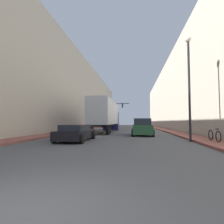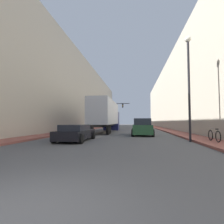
{
  "view_description": "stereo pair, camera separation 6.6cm",
  "coord_description": "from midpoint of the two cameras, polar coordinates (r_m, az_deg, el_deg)",
  "views": [
    {
      "loc": [
        1.85,
        -2.37,
        1.42
      ],
      "look_at": [
        -0.67,
        16.54,
        2.49
      ],
      "focal_mm": 28.0,
      "sensor_mm": 36.0,
      "label": 1
    },
    {
      "loc": [
        1.91,
        -2.36,
        1.42
      ],
      "look_at": [
        -0.67,
        16.54,
        2.49
      ],
      "focal_mm": 28.0,
      "sensor_mm": 36.0,
      "label": 2
    }
  ],
  "objects": [
    {
      "name": "traffic_signal_gantry",
      "position": [
        40.54,
        -0.73,
        0.81
      ],
      "size": [
        6.33,
        0.35,
        5.92
      ],
      "color": "black",
      "rests_on": "ground"
    },
    {
      "name": "street_lamp",
      "position": [
        13.99,
        23.7,
        11.16
      ],
      "size": [
        0.44,
        0.44,
        7.64
      ],
      "color": "black",
      "rests_on": "ground"
    },
    {
      "name": "suv_car",
      "position": [
        18.63,
        9.69,
        -4.98
      ],
      "size": [
        2.15,
        4.59,
        1.76
      ],
      "color": "#234C2D",
      "rests_on": "ground"
    },
    {
      "name": "building_left",
      "position": [
        35.25,
        -13.9,
        6.02
      ],
      "size": [
        6.0,
        80.0,
        14.01
      ],
      "color": "#BCB29E",
      "rests_on": "ground"
    },
    {
      "name": "semi_truck",
      "position": [
        24.71,
        -2.01,
        -0.98
      ],
      "size": [
        2.47,
        12.96,
        4.18
      ],
      "color": "#B2B7C1",
      "rests_on": "ground"
    },
    {
      "name": "sidewalk_left",
      "position": [
        33.56,
        -7.62,
        -5.46
      ],
      "size": [
        2.06,
        80.0,
        0.15
      ],
      "color": "brown",
      "rests_on": "ground"
    },
    {
      "name": "parked_bicycle",
      "position": [
        13.18,
        30.31,
        -6.64
      ],
      "size": [
        0.44,
        1.82,
        0.86
      ],
      "color": "black",
      "rests_on": "sidewalk_right"
    },
    {
      "name": "sedan_car",
      "position": [
        13.39,
        -11.79,
        -6.67
      ],
      "size": [
        2.08,
        4.57,
        1.21
      ],
      "color": "black",
      "rests_on": "ground"
    },
    {
      "name": "building_right",
      "position": [
        34.0,
        23.03,
        5.72
      ],
      "size": [
        6.0,
        80.0,
        13.08
      ],
      "color": "#BCB29E",
      "rests_on": "ground"
    },
    {
      "name": "ground_plane",
      "position": [
        3.34,
        -31.69,
        -27.93
      ],
      "size": [
        200.0,
        200.0,
        0.0
      ],
      "primitive_type": "plane",
      "color": "#4C4C4F"
    },
    {
      "name": "sidewalk_right",
      "position": [
        32.78,
        16.45,
        -5.42
      ],
      "size": [
        2.06,
        80.0,
        0.15
      ],
      "color": "brown",
      "rests_on": "ground"
    }
  ]
}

